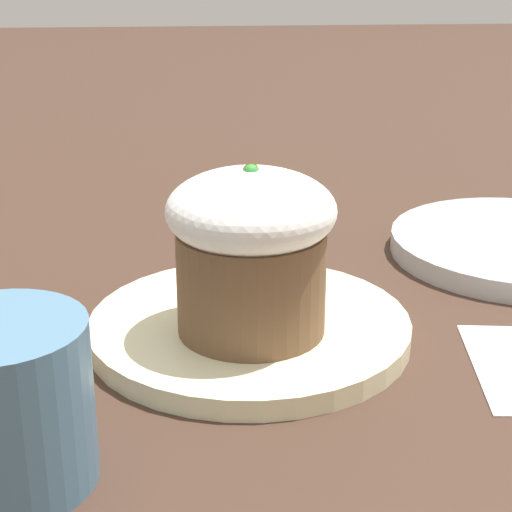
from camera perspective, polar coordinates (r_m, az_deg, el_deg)
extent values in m
plane|color=#3D281E|center=(0.59, -0.43, -5.45)|extent=(4.00, 4.00, 0.00)
cylinder|color=beige|center=(0.58, -0.44, -4.81)|extent=(0.22, 0.22, 0.01)
cylinder|color=brown|center=(0.55, 0.00, -1.70)|extent=(0.10, 0.10, 0.07)
ellipsoid|color=white|center=(0.53, 0.00, 3.08)|extent=(0.11, 0.11, 0.05)
cone|color=orange|center=(0.54, -0.09, 5.94)|extent=(0.02, 0.01, 0.01)
sphere|color=green|center=(0.53, 0.00, 5.64)|extent=(0.01, 0.01, 0.01)
cube|color=#B7B7BC|center=(0.62, -0.73, -2.03)|extent=(0.10, 0.01, 0.00)
ellipsoid|color=#B7B7BC|center=(0.57, -0.08, -4.21)|extent=(0.04, 0.03, 0.01)
cylinder|color=teal|center=(0.44, -16.41, -9.46)|extent=(0.09, 0.09, 0.09)
torus|color=teal|center=(0.48, -15.31, -6.55)|extent=(0.06, 0.01, 0.06)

